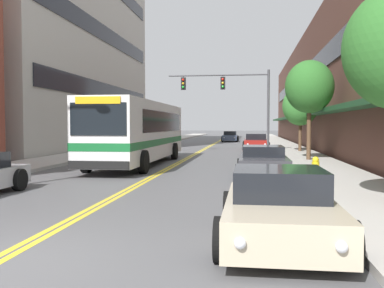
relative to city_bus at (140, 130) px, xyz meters
name	(u,v)px	position (x,y,z in m)	size (l,w,h in m)	color
ground_plane	(211,146)	(1.90, 20.96, -1.82)	(240.00, 240.00, 0.00)	#565659
sidewalk_left	(143,144)	(-5.17, 20.96, -1.74)	(3.15, 106.00, 0.15)	#B2ADA5
sidewalk_right	(282,145)	(8.98, 20.96, -1.74)	(3.15, 106.00, 0.15)	#B2ADA5
centre_line	(211,146)	(1.90, 20.96, -1.81)	(0.34, 106.00, 0.01)	yellow
storefront_row_right	(344,91)	(14.79, 20.96, 3.56)	(9.10, 68.00, 10.75)	brown
city_bus	(140,130)	(0.00, 0.00, 0.00)	(2.83, 12.38, 3.21)	silver
car_charcoal_parked_left_near	(153,142)	(-2.43, 13.88, -1.22)	(2.20, 4.52, 1.25)	#232328
car_champagne_parked_right_foreground	(279,208)	(6.24, -14.33, -1.21)	(2.10, 4.14, 1.29)	beige
car_dark_grey_parked_right_mid	(263,162)	(6.27, -4.68, -1.23)	(2.11, 4.76, 1.23)	#38383D
car_red_parked_right_far	(256,142)	(6.29, 14.41, -1.19)	(2.19, 4.75, 1.34)	maroon
car_slate_blue_moving_lead	(230,137)	(3.35, 32.16, -1.20)	(2.06, 4.91, 1.30)	#475675
traffic_signal_mast	(232,93)	(4.45, 10.03, 2.62)	(7.53, 0.38, 6.14)	#47474C
street_tree_right_mid	(309,87)	(8.99, 2.34, 2.34)	(2.65, 2.65, 5.48)	brown
street_tree_right_far	(300,106)	(9.45, 10.39, 1.64)	(2.62, 2.62, 4.76)	brown
fire_hydrant	(315,170)	(7.85, -7.75, -1.22)	(0.32, 0.24, 0.89)	yellow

